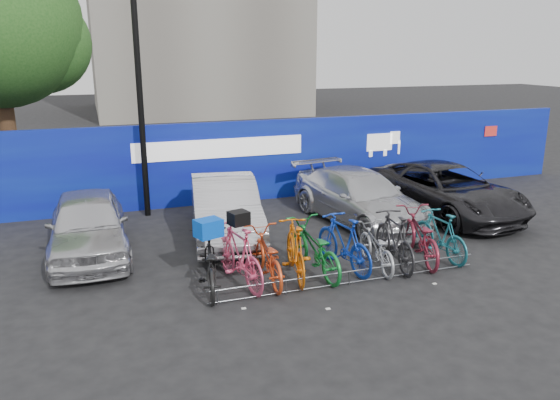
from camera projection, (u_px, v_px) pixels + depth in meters
name	position (u px, v px, depth m)	size (l,w,h in m)	color
ground	(336.00, 273.00, 11.12)	(100.00, 100.00, 0.00)	black
hoarding	(253.00, 161.00, 16.27)	(22.00, 0.18, 2.40)	#090B88
tree	(3.00, 27.00, 16.79)	(5.40, 5.20, 7.80)	#382314
lamppost	(140.00, 95.00, 14.16)	(0.25, 0.50, 6.11)	black
bike_rack	(349.00, 277.00, 10.53)	(5.60, 0.03, 0.30)	#595B60
car_0	(88.00, 225.00, 11.96)	(1.66, 4.12, 1.40)	#B6B6BA
car_1	(225.00, 208.00, 13.15)	(1.51, 4.34, 1.43)	#ADADB2
car_2	(359.00, 197.00, 14.30)	(1.88, 4.63, 1.34)	#B5B6BB
car_3	(445.00, 190.00, 14.95)	(2.30, 4.98, 1.38)	black
bike_0	(210.00, 263.00, 10.26)	(0.70, 2.01, 1.06)	black
bike_1	(239.00, 255.00, 10.45)	(0.57, 2.03, 1.22)	#E84B74
bike_2	(267.00, 256.00, 10.64)	(0.68, 1.94, 1.02)	#CC431A
bike_3	(295.00, 250.00, 10.79)	(0.54, 1.92, 1.16)	#D05F0B
bike_4	(314.00, 249.00, 10.97)	(0.72, 2.07, 1.09)	#12762B
bike_5	(344.00, 243.00, 11.20)	(0.54, 1.93, 1.16)	#1034B2
bike_6	(376.00, 247.00, 11.29)	(0.60, 1.73, 0.91)	#9FA3A7
bike_7	(395.00, 240.00, 11.36)	(0.55, 1.94, 1.17)	#242326
bike_8	(420.00, 236.00, 11.69)	(0.73, 2.10, 1.10)	maroon
bike_9	(440.00, 235.00, 11.80)	(0.50, 1.78, 1.07)	#1B6A78
cargo_crate	(208.00, 228.00, 10.07)	(0.47, 0.36, 0.33)	#0445C8
cargo_topcase	(239.00, 218.00, 10.25)	(0.35, 0.31, 0.26)	black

